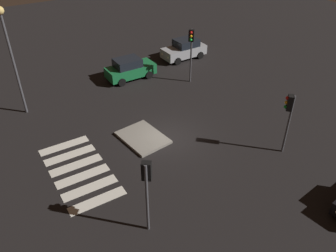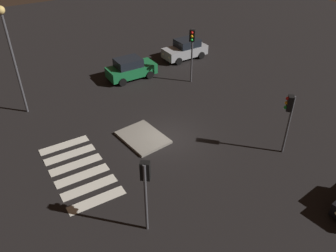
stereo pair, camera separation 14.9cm
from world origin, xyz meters
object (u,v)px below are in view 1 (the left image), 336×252
Objects in this scene: traffic_island at (143,138)px; traffic_light_north at (289,110)px; car_green at (130,69)px; traffic_light_east at (147,180)px; car_silver at (184,49)px; traffic_light_west at (191,43)px; street_lamp at (9,44)px.

traffic_light_north is (5.81, 6.86, 2.99)m from traffic_island.
traffic_light_north reaches higher than traffic_island.
car_green is 1.07× the size of traffic_light_east.
traffic_light_east is (16.55, -13.26, 2.17)m from car_silver.
traffic_light_east is 16.04m from traffic_light_west.
traffic_light_west is 0.60× the size of street_lamp.
traffic_light_west reaches higher than car_silver.
traffic_island is 14.09m from car_silver.
traffic_island is 0.80× the size of car_silver.
traffic_island is at bearing 37.47° from street_lamp.
traffic_island is 9.77m from traffic_light_west.
traffic_light_west is at bearing 124.98° from traffic_island.
street_lamp is at bearing 49.38° from traffic_light_east.
traffic_light_north is at bearing 43.39° from street_lamp.
car_green is 5.93m from traffic_light_west.
traffic_island is 0.82× the size of car_green.
car_green is at bearing -85.25° from traffic_light_west.
traffic_light_east is 0.88× the size of traffic_light_west.
traffic_light_north reaches higher than car_green.
car_silver is at bearing 0.35° from traffic_light_east.
street_lamp reaches higher than traffic_light_west.
traffic_light_north reaches higher than car_silver.
street_lamp is at bearing 6.52° from car_silver.
traffic_light_west is (4.64, -2.53, 2.60)m from car_silver.
traffic_light_west is at bearing -40.48° from car_green.
traffic_light_west reaches higher than traffic_light_east.
car_green is 1.08× the size of traffic_light_north.
car_silver is 16.14m from traffic_light_north.
traffic_light_north is (-0.86, 10.11, -0.04)m from traffic_light_east.
traffic_light_west is (-11.91, 10.74, 0.43)m from traffic_light_east.
car_green is 0.56× the size of street_lamp.
street_lamp reaches higher than car_green.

